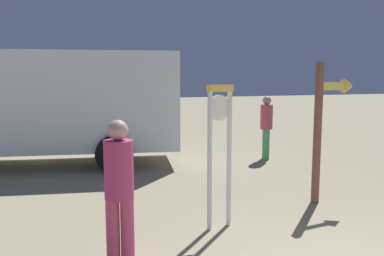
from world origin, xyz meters
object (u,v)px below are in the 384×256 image
at_px(person_near_clock, 119,187).
at_px(person_distant, 266,124).
at_px(standing_clock, 219,142).
at_px(box_truck_near, 50,104).
at_px(arrow_sign, 329,113).
at_px(box_truck_far, 45,91).

height_order(person_near_clock, person_distant, person_near_clock).
xyz_separation_m(standing_clock, box_truck_near, (-2.34, 5.43, 0.27)).
relative_size(standing_clock, arrow_sign, 0.85).
xyz_separation_m(person_near_clock, box_truck_far, (-0.93, 17.59, 0.58)).
bearing_deg(arrow_sign, person_distant, 76.78).
bearing_deg(person_near_clock, box_truck_near, 96.58).
bearing_deg(standing_clock, box_truck_far, 98.63).
bearing_deg(person_near_clock, person_distant, 45.82).
bearing_deg(box_truck_near, person_near_clock, -83.42).
relative_size(person_near_clock, box_truck_near, 0.24).
relative_size(person_near_clock, person_distant, 1.02).
height_order(arrow_sign, person_distant, arrow_sign).
distance_m(arrow_sign, person_distant, 3.81).
xyz_separation_m(box_truck_near, box_truck_far, (-0.21, 11.36, -0.01)).
relative_size(person_distant, box_truck_near, 0.24).
height_order(person_near_clock, box_truck_far, box_truck_far).
relative_size(standing_clock, box_truck_far, 0.31).
bearing_deg(arrow_sign, box_truck_near, 134.15).
height_order(standing_clock, box_truck_near, box_truck_near).
bearing_deg(box_truck_far, arrow_sign, -73.07).
relative_size(arrow_sign, box_truck_far, 0.36).
bearing_deg(person_distant, box_truck_near, 167.72).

